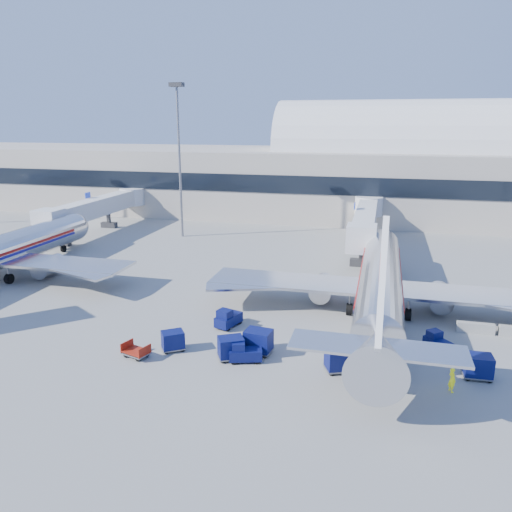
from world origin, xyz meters
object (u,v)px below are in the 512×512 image
(jetbridge_near, at_px, (366,219))
(tug_left, at_px, (228,318))
(cart_train_a, at_px, (258,341))
(cart_train_c, at_px, (173,340))
(cart_train_b, at_px, (231,347))
(cart_solo_far, at_px, (478,366))
(airliner_main, at_px, (380,283))
(tug_right, at_px, (438,342))
(barrier_near, at_px, (476,328))
(cart_solo_near, at_px, (339,359))
(cart_open_red, at_px, (136,352))
(tug_lead, at_px, (244,352))
(mast_west, at_px, (179,138))
(jetbridge_mid, at_px, (100,206))
(ramp_worker, at_px, (452,380))

(jetbridge_near, distance_m, tug_left, 34.39)
(cart_train_a, distance_m, cart_train_c, 6.65)
(cart_train_b, height_order, cart_solo_far, cart_train_b)
(airliner_main, height_order, tug_right, airliner_main)
(jetbridge_near, relative_size, barrier_near, 9.17)
(cart_solo_near, bearing_deg, cart_open_red, 162.28)
(cart_train_b, bearing_deg, jetbridge_near, 49.29)
(cart_train_c, bearing_deg, airliner_main, 2.45)
(jetbridge_near, xyz_separation_m, cart_open_red, (-15.16, -39.89, -3.56))
(tug_lead, distance_m, cart_train_c, 5.88)
(jetbridge_near, relative_size, mast_west, 1.22)
(airliner_main, bearing_deg, jetbridge_mid, 149.36)
(tug_left, height_order, ramp_worker, tug_left)
(ramp_worker, bearing_deg, barrier_near, -45.12)
(jetbridge_near, height_order, barrier_near, jetbridge_near)
(airliner_main, distance_m, jetbridge_near, 26.43)
(jetbridge_near, xyz_separation_m, cart_solo_near, (-0.13, -38.31, -3.03))
(jetbridge_near, relative_size, cart_train_b, 11.46)
(jetbridge_mid, xyz_separation_m, cart_solo_near, (41.87, -38.31, -3.03))
(barrier_near, bearing_deg, tug_left, -169.32)
(jetbridge_near, xyz_separation_m, tug_lead, (-7.08, -38.56, -3.21))
(tug_left, bearing_deg, cart_solo_near, -101.47)
(jetbridge_mid, xyz_separation_m, barrier_near, (52.40, -28.81, -3.48))
(airliner_main, height_order, cart_open_red, airliner_main)
(cart_train_a, height_order, cart_open_red, cart_train_a)
(barrier_near, bearing_deg, airliner_main, 162.61)
(cart_train_b, height_order, cart_train_c, cart_train_b)
(jetbridge_near, bearing_deg, jetbridge_mid, 180.00)
(airliner_main, bearing_deg, cart_train_a, -129.50)
(mast_west, xyz_separation_m, tug_lead, (20.52, -37.75, -14.07))
(cart_train_b, distance_m, cart_solo_far, 17.48)
(airliner_main, bearing_deg, cart_solo_far, -57.09)
(jetbridge_near, distance_m, cart_solo_far, 38.19)
(cart_train_c, bearing_deg, cart_solo_far, -32.08)
(ramp_worker, bearing_deg, mast_west, 13.51)
(airliner_main, bearing_deg, cart_train_c, -142.40)
(cart_solo_near, relative_size, cart_solo_far, 1.18)
(jetbridge_mid, distance_m, tug_right, 59.19)
(barrier_near, height_order, cart_train_c, cart_train_c)
(tug_lead, distance_m, cart_train_b, 1.09)
(cart_train_b, distance_m, cart_train_c, 4.81)
(cart_solo_near, distance_m, ramp_worker, 7.51)
(tug_lead, height_order, cart_solo_far, cart_solo_far)
(cart_train_a, distance_m, cart_solo_far, 15.67)
(barrier_near, bearing_deg, jetbridge_near, 109.85)
(tug_lead, xyz_separation_m, cart_solo_far, (16.36, 1.63, 0.19))
(tug_lead, relative_size, ramp_worker, 1.59)
(tug_lead, height_order, cart_train_c, tug_lead)
(jetbridge_near, bearing_deg, ramp_worker, -79.46)
(airliner_main, distance_m, cart_train_b, 16.17)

